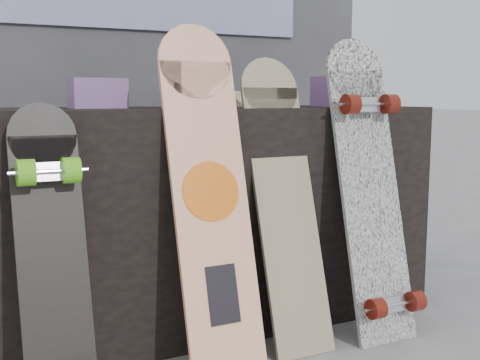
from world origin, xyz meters
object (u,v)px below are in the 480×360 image
longboard_geisha (209,187)px  skateboard_dark (53,256)px  longboard_celtic (284,193)px  longboard_cascadia (371,183)px  vendor_table (212,213)px

longboard_geisha → skateboard_dark: size_ratio=1.30×
longboard_geisha → longboard_celtic: size_ratio=1.10×
skateboard_dark → longboard_celtic: bearing=8.3°
longboard_geisha → longboard_celtic: bearing=8.6°
longboard_cascadia → longboard_celtic: bearing=167.3°
longboard_geisha → longboard_cascadia: longboard_geisha is taller
longboard_geisha → skateboard_dark: 0.51m
longboard_cascadia → skateboard_dark: (-1.09, -0.04, -0.12)m
longboard_geisha → skateboard_dark: bearing=-171.9°
longboard_celtic → skateboard_dark: (-0.78, -0.11, -0.10)m
longboard_cascadia → skateboard_dark: longboard_cascadia is taller
longboard_cascadia → skateboard_dark: size_ratio=1.27×
skateboard_dark → vendor_table: bearing=33.8°
longboard_celtic → skateboard_dark: longboard_celtic is taller
vendor_table → longboard_geisha: size_ratio=1.50×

